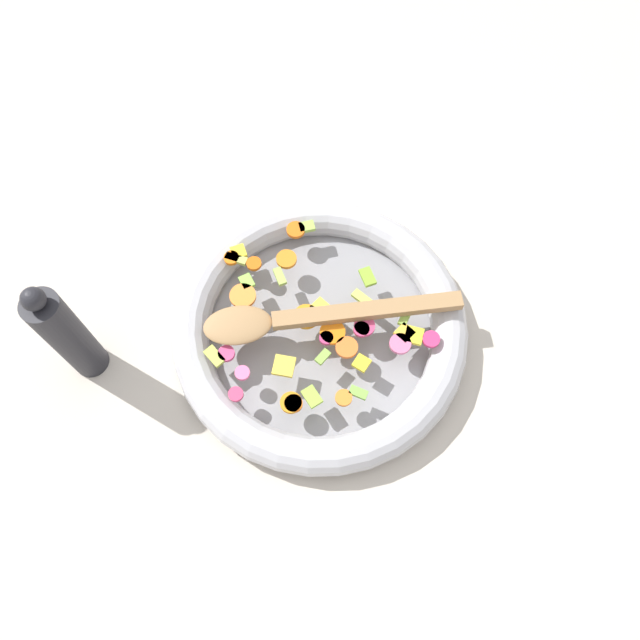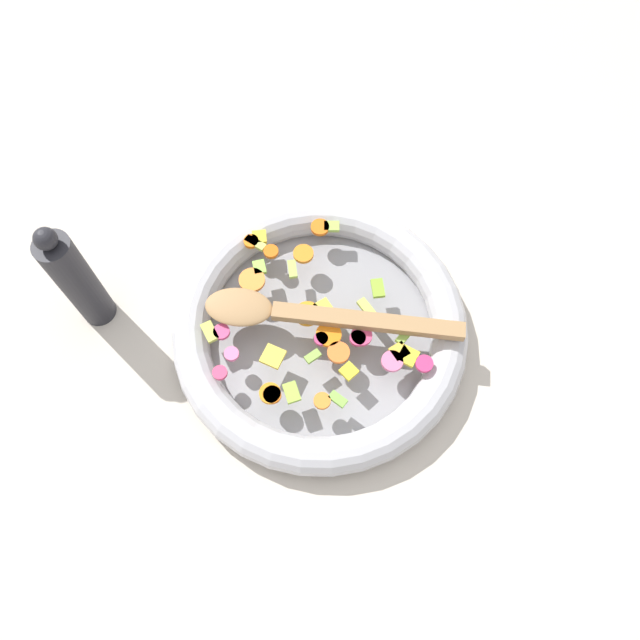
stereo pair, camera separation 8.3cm
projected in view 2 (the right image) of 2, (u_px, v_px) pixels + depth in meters
ground_plane at (320, 335)px, 0.87m from camera, size 4.00×4.00×0.00m
skillet at (320, 328)px, 0.85m from camera, size 0.40×0.40×0.05m
chopped_vegetables at (312, 321)px, 0.82m from camera, size 0.26×0.29×0.01m
wooden_spoon at (306, 314)px, 0.82m from camera, size 0.31×0.22×0.01m
pepper_mill at (76, 280)px, 0.80m from camera, size 0.05×0.05×0.21m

